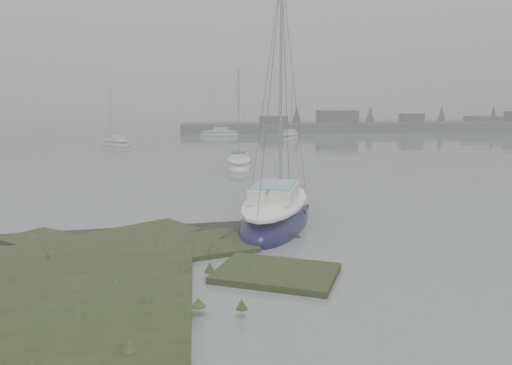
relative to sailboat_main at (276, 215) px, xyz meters
name	(u,v)px	position (x,y,z in m)	size (l,w,h in m)	color
ground	(216,157)	(-1.49, 24.19, -0.35)	(160.00, 160.00, 0.00)	slate
far_shoreline	(377,126)	(25.35, 56.09, 0.50)	(60.00, 8.00, 4.15)	#4C4F51
sailboat_main	(276,215)	(0.00, 0.00, 0.00)	(5.09, 8.41, 11.28)	black
sailboat_white	(239,165)	(-0.10, 16.87, -0.10)	(2.39, 5.84, 8.04)	white
sailboat_far_a	(115,144)	(-12.13, 36.05, -0.12)	(4.52, 5.13, 7.31)	#A9B0B3
sailboat_far_b	(290,137)	(8.68, 42.27, -0.10)	(3.68, 5.97, 8.01)	silver
sailboat_far_c	(219,134)	(-0.07, 48.64, -0.11)	(5.63, 2.04, 7.85)	silver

